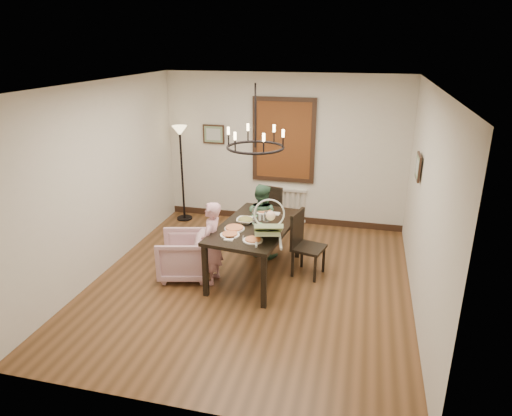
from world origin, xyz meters
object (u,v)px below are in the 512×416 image
at_px(armchair, 184,255).
at_px(seated_man, 261,226).
at_px(elderly_woman, 212,250).
at_px(drinking_glass, 255,222).
at_px(dining_table, 255,230).
at_px(baby_bouncer, 268,227).
at_px(chair_right, 309,244).
at_px(floor_lamp, 182,175).
at_px(chair_far, 265,217).

xyz_separation_m(armchair, seated_man, (0.95, 0.96, 0.17)).
relative_size(elderly_woman, drinking_glass, 7.18).
bearing_deg(dining_table, baby_bouncer, -51.52).
distance_m(chair_right, elderly_woman, 1.43).
bearing_deg(seated_man, baby_bouncer, 118.82).
distance_m(dining_table, elderly_woman, 0.69).
distance_m(dining_table, floor_lamp, 2.69).
bearing_deg(drinking_glass, seated_man, 96.50).
bearing_deg(chair_far, chair_right, -33.93).
distance_m(dining_table, baby_bouncer, 0.63).
bearing_deg(armchair, chair_right, 91.45).
xyz_separation_m(dining_table, baby_bouncer, (0.29, -0.48, 0.28)).
height_order(elderly_woman, seated_man, elderly_woman).
xyz_separation_m(seated_man, floor_lamp, (-1.83, 1.21, 0.40)).
height_order(drinking_glass, floor_lamp, floor_lamp).
bearing_deg(chair_right, seated_man, 74.61).
height_order(elderly_woman, baby_bouncer, baby_bouncer).
bearing_deg(chair_right, dining_table, 118.98).
bearing_deg(baby_bouncer, floor_lamp, 119.46).
bearing_deg(elderly_woman, chair_far, 163.25).
distance_m(baby_bouncer, drinking_glass, 0.51).
height_order(armchair, floor_lamp, floor_lamp).
bearing_deg(chair_right, elderly_woman, 127.00).
xyz_separation_m(armchair, elderly_woman, (0.47, -0.07, 0.18)).
bearing_deg(chair_far, elderly_woman, -95.73).
bearing_deg(chair_far, floor_lamp, 168.06).
height_order(armchair, drinking_glass, drinking_glass).
bearing_deg(dining_table, armchair, -157.48).
distance_m(chair_right, baby_bouncer, 0.97).
xyz_separation_m(chair_far, armchair, (-0.92, -1.37, -0.17)).
height_order(chair_right, drinking_glass, chair_right).
distance_m(dining_table, chair_far, 1.11).
bearing_deg(armchair, elderly_woman, 68.12).
xyz_separation_m(dining_table, chair_far, (-0.10, 1.09, -0.22)).
height_order(chair_far, baby_bouncer, baby_bouncer).
relative_size(armchair, baby_bouncer, 1.22).
height_order(chair_right, baby_bouncer, baby_bouncer).
height_order(armchair, baby_bouncer, baby_bouncer).
xyz_separation_m(chair_far, drinking_glass, (0.11, -1.17, 0.37)).
bearing_deg(seated_man, floor_lamp, -22.15).
distance_m(armchair, seated_man, 1.36).
bearing_deg(dining_table, seated_man, 103.33).
distance_m(dining_table, armchair, 1.13).
relative_size(dining_table, elderly_woman, 1.80).
bearing_deg(drinking_glass, floor_lamp, 134.31).
xyz_separation_m(armchair, floor_lamp, (-0.89, 2.17, 0.57)).
bearing_deg(armchair, drinking_glass, 87.61).
bearing_deg(floor_lamp, dining_table, -44.72).
bearing_deg(drinking_glass, armchair, -168.81).
bearing_deg(drinking_glass, elderly_woman, -154.36).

